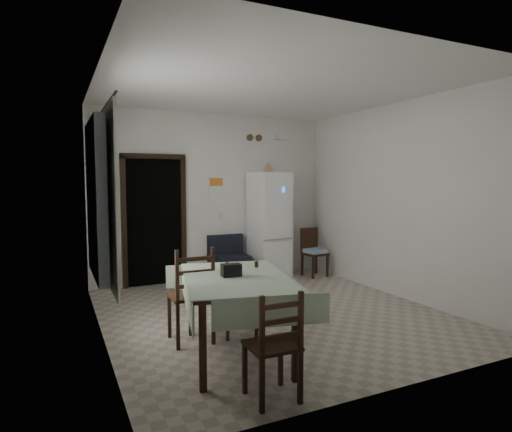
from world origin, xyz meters
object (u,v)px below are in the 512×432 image
object	(u,v)px
dining_table	(237,316)
dining_chair_near_head	(272,344)
dining_chair_far_left	(191,294)
fridge	(269,225)
navy_seat	(230,259)
corner_chair	(315,252)
dining_chair_far_right	(240,297)

from	to	relation	value
dining_table	dining_chair_near_head	distance (m)	0.91
dining_table	dining_chair_far_left	xyz separation A→B (m)	(-0.30, 0.57, 0.12)
dining_table	fridge	bearing A→B (deg)	70.26
navy_seat	dining_chair_far_left	bearing A→B (deg)	-120.15
corner_chair	fridge	bearing A→B (deg)	153.82
navy_seat	dining_chair_far_right	size ratio (longest dim) A/B	0.91
navy_seat	corner_chair	size ratio (longest dim) A/B	0.90
dining_table	dining_chair_far_right	xyz separation A→B (m)	(0.26, 0.51, 0.03)
dining_chair_far_right	dining_chair_near_head	xyz separation A→B (m)	(-0.34, -1.42, 0.02)
dining_chair_near_head	corner_chair	bearing A→B (deg)	-126.66
dining_chair_far_right	dining_chair_near_head	distance (m)	1.46
corner_chair	dining_table	world-z (taller)	corner_chair
corner_chair	dining_table	size ratio (longest dim) A/B	0.57
fridge	dining_chair_far_left	distance (m)	3.28
fridge	dining_chair_near_head	size ratio (longest dim) A/B	2.11
dining_table	dining_chair_near_head	size ratio (longest dim) A/B	1.71
fridge	dining_chair_far_right	size ratio (longest dim) A/B	2.19
navy_seat	dining_chair_near_head	distance (m)	4.06
fridge	navy_seat	distance (m)	0.94
fridge	dining_chair_far_right	world-z (taller)	fridge
fridge	navy_seat	size ratio (longest dim) A/B	2.40
corner_chair	dining_chair_near_head	world-z (taller)	dining_chair_near_head
fridge	dining_chair_far_left	xyz separation A→B (m)	(-2.19, -2.40, -0.42)
dining_table	dining_chair_far_right	distance (m)	0.58
corner_chair	dining_table	bearing A→B (deg)	-140.26
dining_table	dining_chair_far_left	distance (m)	0.65
corner_chair	dining_chair_far_right	size ratio (longest dim) A/B	1.01
navy_seat	corner_chair	bearing A→B (deg)	-10.37
navy_seat	dining_chair_near_head	world-z (taller)	dining_chair_near_head
navy_seat	dining_table	bearing A→B (deg)	-110.23
dining_chair_far_right	dining_chair_near_head	size ratio (longest dim) A/B	0.96
dining_chair_near_head	dining_table	bearing A→B (deg)	-93.96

